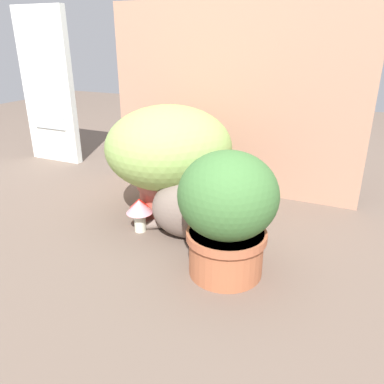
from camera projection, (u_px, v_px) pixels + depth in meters
ground_plane at (170, 237)px, 1.39m from camera, size 6.00×6.00×0.00m
cardboard_backdrop at (231, 101)px, 1.68m from camera, size 1.16×0.03×0.83m
window_panel_white at (48, 87)px, 2.10m from camera, size 0.33×0.05×0.83m
grass_planter at (169, 153)px, 1.47m from camera, size 0.49×0.49×0.44m
leafy_planter at (227, 211)px, 1.11m from camera, size 0.29×0.29×0.39m
cat at (193, 206)px, 1.35m from camera, size 0.39×0.24×0.32m
mushroom_ornament_red at (139, 206)px, 1.45m from camera, size 0.07×0.07×0.11m
mushroom_ornament_pink at (139, 210)px, 1.40m from camera, size 0.10×0.10×0.13m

